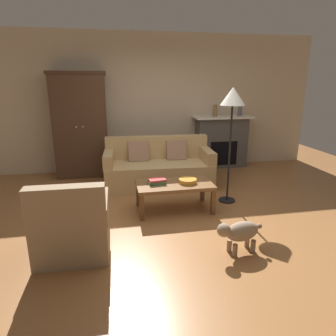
% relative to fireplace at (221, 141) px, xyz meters
% --- Properties ---
extents(ground_plane, '(9.60, 9.60, 0.00)m').
position_rel_fireplace_xyz_m(ground_plane, '(-1.55, -2.30, -0.57)').
color(ground_plane, '#9E6638').
extents(back_wall, '(7.20, 0.10, 2.80)m').
position_rel_fireplace_xyz_m(back_wall, '(-1.55, 0.25, 0.83)').
color(back_wall, beige).
rests_on(back_wall, ground).
extents(fireplace, '(1.26, 0.48, 1.12)m').
position_rel_fireplace_xyz_m(fireplace, '(0.00, 0.00, 0.00)').
color(fireplace, '#4C4947').
rests_on(fireplace, ground).
extents(armoire, '(1.06, 0.57, 2.02)m').
position_rel_fireplace_xyz_m(armoire, '(-2.95, -0.08, 0.45)').
color(armoire, '#472D1E').
rests_on(armoire, ground).
extents(couch, '(1.96, 0.95, 0.86)m').
position_rel_fireplace_xyz_m(couch, '(-1.56, -0.97, -0.25)').
color(couch, tan).
rests_on(couch, ground).
extents(coffee_table, '(1.10, 0.60, 0.42)m').
position_rel_fireplace_xyz_m(coffee_table, '(-1.51, -2.13, -0.20)').
color(coffee_table, brown).
rests_on(coffee_table, ground).
extents(fruit_bowl, '(0.26, 0.26, 0.06)m').
position_rel_fireplace_xyz_m(fruit_bowl, '(-1.32, -2.16, -0.12)').
color(fruit_bowl, orange).
rests_on(fruit_bowl, coffee_table).
extents(book_stack, '(0.26, 0.20, 0.07)m').
position_rel_fireplace_xyz_m(book_stack, '(-1.76, -2.11, -0.11)').
color(book_stack, '#427A4C').
rests_on(book_stack, coffee_table).
extents(mantel_vase_bronze, '(0.09, 0.09, 0.25)m').
position_rel_fireplace_xyz_m(mantel_vase_bronze, '(-0.18, -0.02, 0.67)').
color(mantel_vase_bronze, olive).
rests_on(mantel_vase_bronze, fireplace).
extents(mantel_vase_slate, '(0.09, 0.09, 0.20)m').
position_rel_fireplace_xyz_m(mantel_vase_slate, '(0.38, -0.02, 0.65)').
color(mantel_vase_slate, '#565B66').
rests_on(mantel_vase_slate, fireplace).
extents(armchair_near_left, '(0.79, 0.78, 0.88)m').
position_rel_fireplace_xyz_m(armchair_near_left, '(-2.84, -3.08, -0.25)').
color(armchair_near_left, '#997F60').
rests_on(armchair_near_left, ground).
extents(floor_lamp, '(0.36, 0.36, 1.76)m').
position_rel_fireplace_xyz_m(floor_lamp, '(-0.61, -1.95, 0.96)').
color(floor_lamp, black).
rests_on(floor_lamp, ground).
extents(dog, '(0.57, 0.27, 0.39)m').
position_rel_fireplace_xyz_m(dog, '(-1.04, -3.39, -0.32)').
color(dog, gray).
rests_on(dog, ground).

